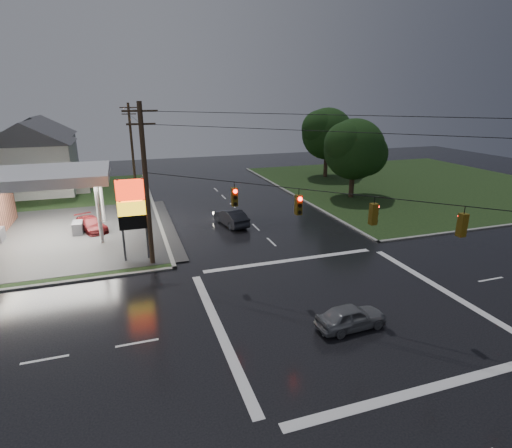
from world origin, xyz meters
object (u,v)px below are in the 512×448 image
object	(u,v)px
pylon_sign	(132,207)
tree_ne_far	(328,134)
car_pump	(91,224)
house_near	(33,157)
house_far	(41,146)
car_crossing	(351,317)
tree_ne_near	(355,149)
utility_pole_nw	(146,184)
car_north	(231,217)
utility_pole_n	(132,143)

from	to	relation	value
pylon_sign	tree_ne_far	xyz separation A→B (m)	(27.65, 23.49, 2.17)
pylon_sign	car_pump	world-z (taller)	pylon_sign
pylon_sign	car_pump	xyz separation A→B (m)	(-3.48, 8.12, -3.40)
pylon_sign	house_near	bearing A→B (deg)	112.28
house_near	house_far	size ratio (longest dim) A/B	1.00
house_near	car_crossing	world-z (taller)	house_near
house_far	car_crossing	world-z (taller)	house_far
pylon_sign	tree_ne_near	distance (m)	27.23
house_near	car_crossing	distance (m)	43.33
utility_pole_nw	house_near	world-z (taller)	utility_pole_nw
utility_pole_nw	car_north	distance (m)	11.35
utility_pole_n	tree_ne_far	world-z (taller)	utility_pole_n
house_near	tree_ne_near	size ratio (longest dim) A/B	1.23
utility_pole_nw	utility_pole_n	world-z (taller)	utility_pole_nw
house_near	car_north	bearing A→B (deg)	-45.94
utility_pole_n	house_near	size ratio (longest dim) A/B	0.95
car_pump	car_north	bearing A→B (deg)	-33.89
pylon_sign	tree_ne_far	world-z (taller)	tree_ne_far
tree_ne_far	car_crossing	xyz separation A→B (m)	(-17.75, -36.06, -5.55)
utility_pole_nw	car_crossing	bearing A→B (deg)	-52.44
house_near	house_far	world-z (taller)	same
pylon_sign	car_crossing	distance (m)	16.35
utility_pole_n	house_near	xyz separation A→B (m)	(-11.45, -2.00, -1.06)
utility_pole_n	car_pump	bearing A→B (deg)	-103.02
house_near	pylon_sign	bearing A→B (deg)	-67.72
tree_ne_near	car_north	bearing A→B (deg)	-160.68
tree_ne_near	tree_ne_far	bearing A→B (deg)	75.93
utility_pole_nw	house_far	xyz separation A→B (m)	(-12.45, 38.50, -1.32)
house_near	tree_ne_near	distance (m)	37.80
utility_pole_n	car_crossing	xyz separation A→B (m)	(8.90, -40.07, -4.84)
utility_pole_nw	car_crossing	size ratio (longest dim) A/B	2.97
house_near	tree_ne_far	world-z (taller)	tree_ne_far
tree_ne_near	car_crossing	distance (m)	28.65
car_north	car_crossing	size ratio (longest dim) A/B	1.23
house_near	car_north	xyz separation A→B (m)	(19.01, -19.64, -3.66)
tree_ne_far	utility_pole_n	bearing A→B (deg)	171.45
utility_pole_n	tree_ne_near	xyz separation A→B (m)	(23.64, -16.01, 0.09)
utility_pole_nw	house_near	distance (m)	28.90
pylon_sign	house_far	bearing A→B (deg)	106.98
house_far	car_north	size ratio (longest dim) A/B	2.43
car_pump	house_near	bearing A→B (deg)	88.62
pylon_sign	tree_ne_near	world-z (taller)	tree_ne_near
house_far	car_crossing	distance (m)	54.56
pylon_sign	tree_ne_near	bearing A→B (deg)	25.01
pylon_sign	car_crossing	xyz separation A→B (m)	(9.90, -12.57, -3.38)
tree_ne_near	car_north	size ratio (longest dim) A/B	1.98
pylon_sign	house_near	distance (m)	27.56
house_near	tree_ne_far	xyz separation A→B (m)	(38.10, -2.01, 1.77)
pylon_sign	utility_pole_n	xyz separation A→B (m)	(1.00, 27.50, 1.46)
house_near	tree_ne_near	xyz separation A→B (m)	(35.09, -14.01, 1.16)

